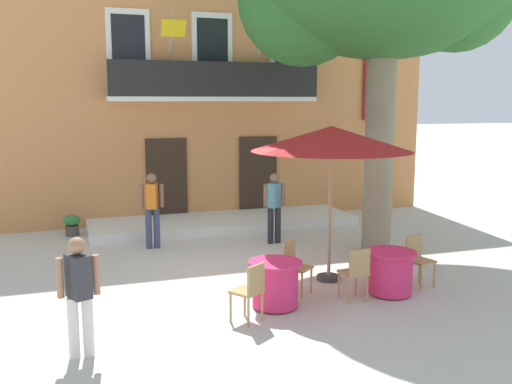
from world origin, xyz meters
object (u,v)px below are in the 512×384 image
Objects in this scene: cafe_table_near_tree at (275,284)px; cafe_umbrella at (331,139)px; pedestrian_by_tree at (79,290)px; cafe_chair_middle_0 at (418,257)px; pedestrian_near_entrance at (274,204)px; cafe_chair_near_tree_0 at (294,264)px; ground_planter_left at (72,224)px; cafe_chair_middle_1 at (356,271)px; cafe_table_middle at (391,272)px; cafe_chair_near_tree_1 at (250,288)px; pedestrian_mid_plaza at (152,206)px.

cafe_umbrella is (1.44, 1.02, 2.22)m from cafe_table_near_tree.
cafe_chair_middle_0 is at bearing 11.08° from pedestrian_by_tree.
cafe_umbrella reaches higher than pedestrian_near_entrance.
cafe_chair_near_tree_0 is at bearing -151.06° from cafe_umbrella.
cafe_chair_middle_0 reaches higher than ground_planter_left.
cafe_chair_middle_1 is at bearing -55.54° from ground_planter_left.
cafe_umbrella is 7.23m from ground_planter_left.
cafe_table_middle is 0.52× the size of pedestrian_near_entrance.
pedestrian_near_entrance reaches higher than cafe_chair_middle_0.
pedestrian_near_entrance is 1.03× the size of pedestrian_by_tree.
cafe_table_near_tree is 0.77m from cafe_chair_near_tree_0.
cafe_chair_near_tree_0 reaches higher than cafe_table_middle.
pedestrian_near_entrance is at bearing 88.78° from cafe_chair_middle_1.
cafe_chair_near_tree_1 is at bearing 10.04° from pedestrian_by_tree.
cafe_umbrella is at bearing -90.02° from pedestrian_near_entrance.
ground_planter_left is at bearing 133.23° from pedestrian_mid_plaza.
pedestrian_near_entrance is 6.60m from pedestrian_by_tree.
cafe_chair_near_tree_1 is 1.05× the size of cafe_table_middle.
cafe_chair_near_tree_1 is 1.95m from cafe_chair_middle_1.
cafe_chair_middle_1 is 0.31× the size of cafe_umbrella.
cafe_chair_middle_0 is 0.57× the size of pedestrian_by_tree.
ground_planter_left is 5.05m from pedestrian_near_entrance.
cafe_table_near_tree is at bearing -110.02° from pedestrian_near_entrance.
cafe_chair_middle_0 is 0.53× the size of pedestrian_mid_plaza.
cafe_umbrella is 4.65m from pedestrian_mid_plaza.
cafe_chair_near_tree_1 is at bearing -139.99° from cafe_table_near_tree.
cafe_table_near_tree is at bearing -144.57° from cafe_umbrella.
cafe_chair_near_tree_0 reaches higher than ground_planter_left.
cafe_chair_near_tree_1 is at bearing -69.90° from ground_planter_left.
cafe_table_middle is (2.67, 0.45, -0.14)m from cafe_chair_near_tree_1.
cafe_table_near_tree is 1.37m from cafe_chair_middle_1.
cafe_table_middle is 5.21m from pedestrian_by_tree.
cafe_chair_near_tree_1 is at bearing -81.41° from pedestrian_mid_plaza.
pedestrian_mid_plaza is (-2.66, 4.56, 0.44)m from cafe_chair_middle_1.
cafe_chair_middle_0 reaches higher than cafe_table_near_tree.
cafe_table_middle is at bearing 9.57° from cafe_chair_near_tree_1.
cafe_chair_middle_0 is 5.87m from pedestrian_mid_plaza.
cafe_chair_near_tree_1 is 4.89m from pedestrian_near_entrance.
pedestrian_near_entrance is at bearing 47.52° from pedestrian_by_tree.
cafe_umbrella reaches higher than pedestrian_by_tree.
cafe_chair_middle_0 is (3.38, 0.71, 0.00)m from cafe_chair_near_tree_1.
ground_planter_left is (-3.57, 5.69, -0.24)m from cafe_chair_near_tree_0.
cafe_umbrella reaches higher than cafe_chair_middle_1.
cafe_table_middle is at bearing -0.94° from cafe_table_near_tree.
ground_planter_left is (-5.12, 6.25, -0.10)m from cafe_table_middle.
pedestrian_by_tree is (-5.11, -0.88, 0.51)m from cafe_table_middle.
pedestrian_by_tree is (0.01, -7.13, 0.61)m from ground_planter_left.
cafe_table_near_tree is 2.81m from cafe_chair_middle_0.
cafe_chair_near_tree_1 is 1.77× the size of ground_planter_left.
cafe_table_near_tree and cafe_table_middle have the same top height.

